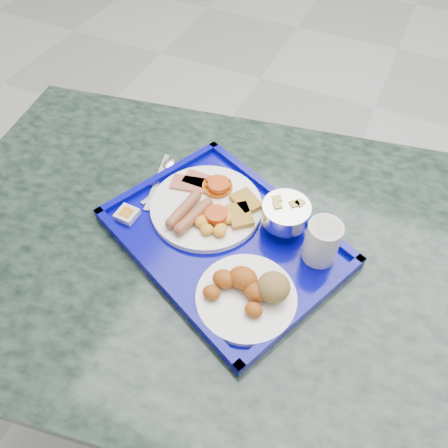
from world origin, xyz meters
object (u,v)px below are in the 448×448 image
(bread_plate, at_px, (250,292))
(fruit_bowl, at_px, (286,213))
(main_plate, at_px, (208,206))
(juice_cup, at_px, (322,241))
(table, at_px, (220,292))
(tray, at_px, (224,239))

(bread_plate, distance_m, fruit_bowl, 0.18)
(main_plate, bearing_deg, juice_cup, -3.73)
(table, height_order, juice_cup, juice_cup)
(table, xyz_separation_m, tray, (0.01, 0.01, 0.20))
(table, height_order, tray, tray)
(juice_cup, bearing_deg, fruit_bowl, 155.15)
(tray, bearing_deg, fruit_bowl, 36.82)
(table, bearing_deg, fruit_bowl, 37.98)
(table, distance_m, tray, 0.20)
(bread_plate, height_order, juice_cup, juice_cup)
(fruit_bowl, xyz_separation_m, juice_cup, (0.08, -0.04, 0.01))
(tray, xyz_separation_m, fruit_bowl, (0.10, 0.07, 0.05))
(table, distance_m, main_plate, 0.23)
(tray, height_order, bread_plate, bread_plate)
(table, bearing_deg, main_plate, 131.41)
(tray, relative_size, fruit_bowl, 5.70)
(main_plate, xyz_separation_m, juice_cup, (0.24, -0.02, 0.04))
(juice_cup, bearing_deg, main_plate, 176.27)
(main_plate, relative_size, bread_plate, 1.29)
(main_plate, bearing_deg, tray, -40.24)
(juice_cup, bearing_deg, bread_plate, -121.37)
(fruit_bowl, bearing_deg, bread_plate, -89.93)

